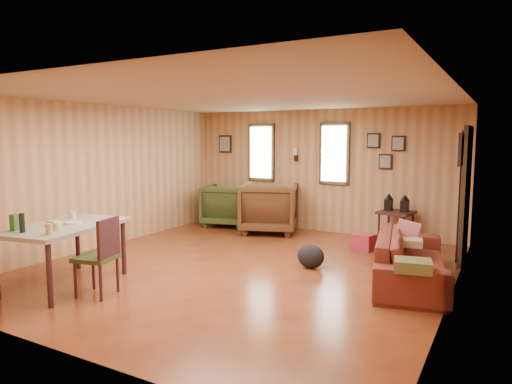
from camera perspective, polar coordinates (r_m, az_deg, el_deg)
room at (r=6.56m, az=0.76°, el=1.15°), size 5.54×6.04×2.44m
sofa at (r=6.21m, az=18.84°, el=-6.91°), size 1.02×2.21×0.83m
recliner_brown at (r=8.92m, az=1.68°, el=-1.68°), size 1.31×1.27×1.08m
recliner_green at (r=9.65m, az=-3.56°, el=-1.40°), size 1.12×1.08×0.96m
end_table at (r=9.84m, az=-1.05°, el=-1.81°), size 0.63×0.59×0.68m
side_table at (r=8.34m, az=17.14°, el=-2.13°), size 0.63×0.63×0.88m
cooler at (r=7.82m, az=13.23°, el=-6.06°), size 0.44×0.36×0.27m
backpack at (r=6.61m, az=6.86°, el=-7.98°), size 0.47×0.41×0.34m
sofa_pillows at (r=5.88m, az=18.73°, el=-6.84°), size 0.73×1.69×0.34m
dining_table at (r=6.15m, az=-22.97°, el=-4.44°), size 1.15×1.65×1.00m
dining_chair at (r=5.66m, az=-18.79°, el=-7.16°), size 0.50×0.50×0.93m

